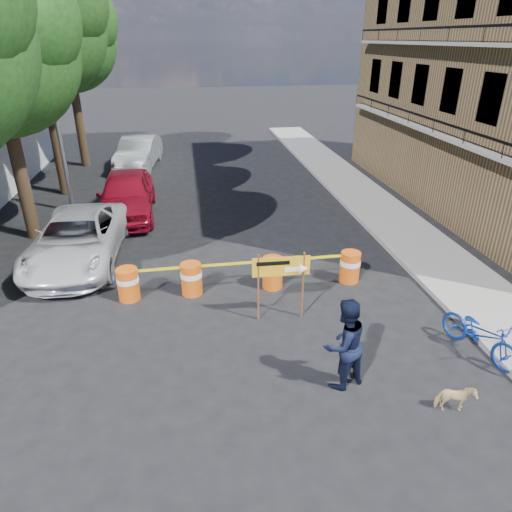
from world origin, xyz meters
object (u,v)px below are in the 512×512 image
object	(u,v)px
suv_white	(78,239)
sedan_silver	(139,152)
barrel_far_left	(128,284)
dog	(455,399)
pedestrian	(344,344)
barrel_mid_right	(273,272)
sedan_red	(126,195)
barrel_mid_left	(191,278)
detour_sign	(288,271)
bicycle	(486,316)
barrel_far_right	(350,266)

from	to	relation	value
suv_white	sedan_silver	size ratio (longest dim) A/B	1.10
barrel_far_left	dog	distance (m)	8.17
pedestrian	barrel_mid_right	bearing A→B (deg)	-102.38
sedan_red	barrel_mid_left	bearing A→B (deg)	-71.94
dog	sedan_red	bearing A→B (deg)	38.78
barrel_mid_right	dog	world-z (taller)	barrel_mid_right
barrel_far_left	barrel_mid_right	xyz separation A→B (m)	(3.90, 0.07, 0.00)
detour_sign	dog	xyz separation A→B (m)	(2.41, -3.58, -1.02)
barrel_far_left	bicycle	bearing A→B (deg)	-24.41
sedan_silver	bicycle	bearing A→B (deg)	-56.31
barrel_mid_left	pedestrian	world-z (taller)	pedestrian
suv_white	detour_sign	bearing A→B (deg)	-33.56
barrel_far_right	suv_white	size ratio (longest dim) A/B	0.17
barrel_far_right	sedan_red	size ratio (longest dim) A/B	0.18
barrel_mid_left	pedestrian	size ratio (longest dim) A/B	0.46
detour_sign	bicycle	world-z (taller)	bicycle
barrel_far_right	suv_white	bearing A→B (deg)	162.34
bicycle	sedan_silver	distance (m)	19.62
barrel_far_left	suv_white	bearing A→B (deg)	123.66
barrel_mid_left	sedan_red	distance (m)	6.90
dog	sedan_silver	distance (m)	20.46
bicycle	sedan_red	bearing A→B (deg)	110.94
barrel_mid_right	sedan_silver	bearing A→B (deg)	108.47
dog	suv_white	size ratio (longest dim) A/B	0.13
barrel_mid_right	dog	size ratio (longest dim) A/B	1.31
sedan_silver	barrel_far_right	bearing A→B (deg)	-56.01
dog	sedan_silver	bearing A→B (deg)	28.08
barrel_mid_right	sedan_silver	world-z (taller)	sedan_silver
bicycle	sedan_red	xyz separation A→B (m)	(-8.49, 10.09, -0.13)
suv_white	sedan_red	size ratio (longest dim) A/B	1.08
sedan_red	sedan_silver	xyz separation A→B (m)	(-0.12, 7.54, -0.05)
barrel_mid_right	suv_white	size ratio (longest dim) A/B	0.17
detour_sign	suv_white	xyz separation A→B (m)	(-5.71, 4.11, -0.56)
pedestrian	suv_white	bearing A→B (deg)	-67.86
pedestrian	dog	size ratio (longest dim) A/B	2.83
barrel_far_right	suv_white	distance (m)	8.27
detour_sign	sedan_red	xyz separation A→B (m)	(-4.63, 8.04, -0.45)
sedan_red	detour_sign	bearing A→B (deg)	-61.65
sedan_red	sedan_silver	size ratio (longest dim) A/B	1.02
pedestrian	suv_white	distance (m)	9.14
bicycle	dog	world-z (taller)	bicycle
barrel_far_left	barrel_mid_left	world-z (taller)	same
barrel_mid_right	barrel_far_right	xyz separation A→B (m)	(2.24, 0.02, 0.00)
barrel_far_left	barrel_far_right	size ratio (longest dim) A/B	1.00
suv_white	barrel_far_right	bearing A→B (deg)	-15.48
barrel_mid_right	detour_sign	distance (m)	1.79
barrel_far_right	sedan_silver	distance (m)	15.60
detour_sign	suv_white	distance (m)	7.06
barrel_mid_right	sedan_red	world-z (taller)	sedan_red
sedan_silver	pedestrian	bearing A→B (deg)	-66.00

